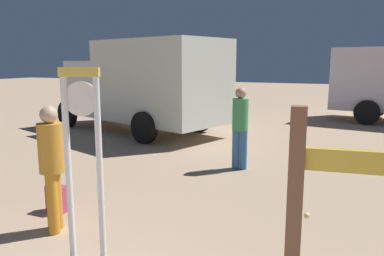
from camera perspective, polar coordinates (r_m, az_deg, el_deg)
standing_clock at (r=4.32m, az=-16.03°, el=-3.07°), size 0.43×0.23×2.24m
arrow_sign at (r=2.63m, az=21.61°, el=-12.18°), size 0.88×0.28×2.03m
person_near_clock at (r=5.42m, az=-20.30°, el=-4.90°), size 0.33×0.33×1.73m
backpack at (r=6.33m, az=-19.52°, el=-9.97°), size 0.33×0.21×0.41m
person_distant at (r=8.13m, az=7.24°, el=0.60°), size 0.34×0.34×1.76m
box_truck_near at (r=12.41m, az=-7.00°, el=6.66°), size 6.51×4.28×2.94m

